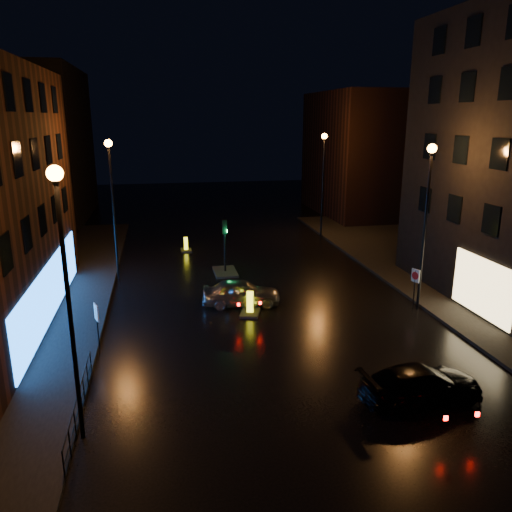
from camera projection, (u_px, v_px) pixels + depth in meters
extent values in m
plane|color=black|center=(306.00, 380.00, 18.84)|extent=(120.00, 120.00, 0.00)
cube|color=black|center=(498.00, 287.00, 28.96)|extent=(12.00, 44.00, 0.15)
cube|color=black|center=(39.00, 145.00, 47.09)|extent=(8.00, 16.00, 14.00)
cube|color=black|center=(360.00, 154.00, 50.23)|extent=(8.00, 14.00, 12.00)
cylinder|color=black|center=(70.00, 318.00, 14.43)|extent=(0.14, 0.14, 8.00)
cylinder|color=black|center=(55.00, 179.00, 13.35)|extent=(0.20, 0.20, 0.25)
sphere|color=orange|center=(55.00, 173.00, 13.31)|extent=(0.44, 0.44, 0.44)
cylinder|color=black|center=(114.00, 215.00, 29.56)|extent=(0.14, 0.14, 8.00)
cylinder|color=black|center=(108.00, 146.00, 28.48)|extent=(0.20, 0.20, 0.25)
sphere|color=orange|center=(108.00, 143.00, 28.44)|extent=(0.44, 0.44, 0.44)
cylinder|color=black|center=(424.00, 233.00, 24.87)|extent=(0.14, 0.14, 8.00)
cylinder|color=black|center=(432.00, 152.00, 23.79)|extent=(0.20, 0.20, 0.25)
sphere|color=orange|center=(432.00, 149.00, 23.75)|extent=(0.44, 0.44, 0.44)
cylinder|color=black|center=(322.00, 189.00, 39.99)|extent=(0.14, 0.14, 8.00)
cylinder|color=black|center=(324.00, 138.00, 38.91)|extent=(0.20, 0.20, 0.25)
sphere|color=orange|center=(324.00, 136.00, 38.87)|extent=(0.44, 0.44, 0.44)
cube|color=black|center=(225.00, 272.00, 31.83)|extent=(1.40, 2.40, 0.12)
cylinder|color=black|center=(225.00, 252.00, 31.47)|extent=(0.12, 0.12, 2.80)
cube|color=black|center=(225.00, 227.00, 31.04)|extent=(0.28, 0.22, 0.90)
cylinder|color=#0CFF59|center=(227.00, 231.00, 31.14)|extent=(0.05, 0.18, 0.18)
cylinder|color=black|center=(78.00, 393.00, 16.16)|extent=(0.05, 6.00, 0.05)
cylinder|color=black|center=(80.00, 406.00, 16.28)|extent=(0.04, 6.00, 0.04)
cylinder|color=black|center=(64.00, 467.00, 13.45)|extent=(0.04, 0.04, 1.00)
cylinder|color=black|center=(80.00, 406.00, 16.28)|extent=(0.04, 0.04, 1.00)
cylinder|color=black|center=(91.00, 363.00, 19.12)|extent=(0.04, 0.04, 1.00)
imported|color=#94979B|center=(241.00, 293.00, 26.21)|extent=(4.24, 2.14, 1.39)
imported|color=black|center=(421.00, 384.00, 17.31)|extent=(4.59, 2.22, 1.29)
cube|color=black|center=(250.00, 313.00, 25.19)|extent=(1.29, 1.58, 0.11)
cube|color=#FFF819|center=(250.00, 302.00, 25.04)|extent=(0.37, 0.29, 1.13)
cube|color=black|center=(250.00, 302.00, 25.04)|extent=(0.33, 0.13, 0.68)
cube|color=black|center=(186.00, 250.00, 37.06)|extent=(0.80, 1.19, 0.10)
cube|color=#FFF119|center=(186.00, 244.00, 36.92)|extent=(0.28, 0.18, 0.98)
cube|color=black|center=(186.00, 244.00, 36.92)|extent=(0.29, 0.02, 0.59)
cylinder|color=black|center=(98.00, 329.00, 20.80)|extent=(0.06, 0.06, 2.10)
cube|color=silver|center=(96.00, 312.00, 20.60)|extent=(0.23, 0.51, 0.72)
cylinder|color=#B20C0C|center=(97.00, 312.00, 20.61)|extent=(0.16, 0.40, 0.42)
cylinder|color=black|center=(414.00, 289.00, 25.74)|extent=(0.06, 0.06, 2.03)
cube|color=silver|center=(416.00, 276.00, 25.54)|extent=(0.23, 0.49, 0.69)
cylinder|color=#B20C0C|center=(415.00, 276.00, 25.53)|extent=(0.16, 0.39, 0.41)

